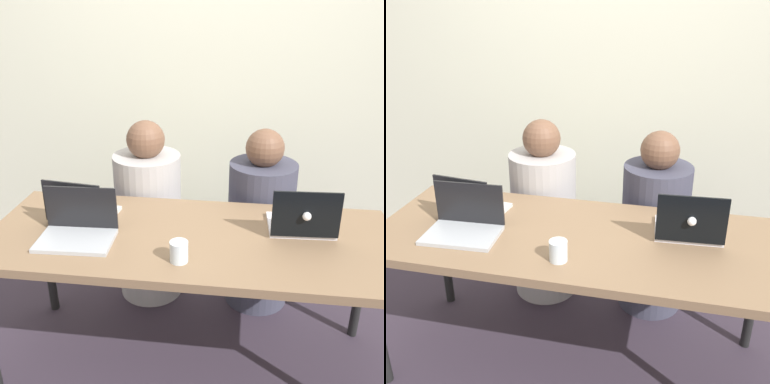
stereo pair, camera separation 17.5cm
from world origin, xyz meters
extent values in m
plane|color=#362C39|center=(0.00, 0.00, 0.00)|extent=(12.00, 12.00, 0.00)
cube|color=beige|center=(0.00, 1.24, 1.27)|extent=(4.81, 0.10, 2.53)
cube|color=#836649|center=(0.00, 0.00, 0.73)|extent=(1.85, 0.75, 0.04)
cylinder|color=black|center=(-0.87, 0.33, 0.36)|extent=(0.05, 0.05, 0.71)
cylinder|color=black|center=(0.87, 0.33, 0.36)|extent=(0.05, 0.05, 0.71)
cylinder|color=#B1ADAC|center=(-0.33, 0.60, 0.46)|extent=(0.48, 0.48, 0.91)
sphere|color=brown|center=(-0.33, 0.60, 1.01)|extent=(0.22, 0.22, 0.22)
cylinder|color=#404052|center=(0.33, 0.60, 0.45)|extent=(0.43, 0.43, 0.89)
sphere|color=brown|center=(0.33, 0.60, 0.99)|extent=(0.21, 0.21, 0.21)
cube|color=silver|center=(-0.53, 0.13, 0.76)|extent=(0.31, 0.26, 0.02)
cube|color=black|center=(-0.55, 0.01, 0.87)|extent=(0.29, 0.04, 0.20)
sphere|color=white|center=(-0.55, 0.00, 0.87)|extent=(0.04, 0.04, 0.04)
cube|color=silver|center=(0.50, 0.14, 0.76)|extent=(0.31, 0.25, 0.02)
cube|color=black|center=(0.51, 0.02, 0.88)|extent=(0.30, 0.03, 0.21)
sphere|color=white|center=(0.51, 0.01, 0.88)|extent=(0.04, 0.04, 0.04)
cube|color=#B1B5BC|center=(-0.49, -0.13, 0.76)|extent=(0.34, 0.23, 0.02)
cube|color=black|center=(-0.49, -0.02, 0.87)|extent=(0.33, 0.02, 0.20)
sphere|color=white|center=(-0.49, -0.01, 0.87)|extent=(0.04, 0.04, 0.04)
cylinder|color=silver|center=(-0.01, -0.22, 0.80)|extent=(0.08, 0.08, 0.09)
cylinder|color=silver|center=(-0.01, -0.22, 0.78)|extent=(0.07, 0.07, 0.05)
camera|label=1|loc=(0.24, -1.76, 1.75)|focal=42.00mm
camera|label=2|loc=(0.42, -1.73, 1.75)|focal=42.00mm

